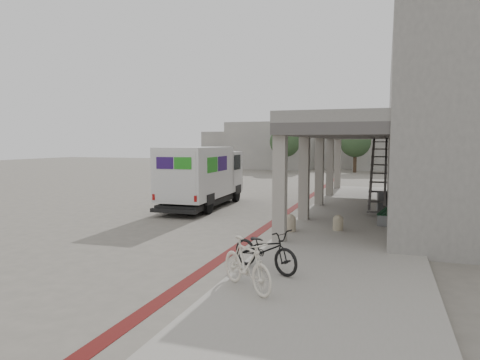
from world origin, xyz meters
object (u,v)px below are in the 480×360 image
at_px(fedex_truck, 203,175).
at_px(bench, 387,214).
at_px(bicycle_cream, 247,264).
at_px(utility_cabinet, 382,202).
at_px(bicycle_black, 265,249).

xyz_separation_m(fedex_truck, bench, (8.39, -2.00, -1.10)).
bearing_deg(bicycle_cream, utility_cabinet, 27.21).
height_order(bicycle_black, bicycle_cream, bicycle_cream).
xyz_separation_m(fedex_truck, bicycle_black, (5.69, -9.27, -0.92)).
bearing_deg(bicycle_cream, fedex_truck, 67.91).
bearing_deg(bench, utility_cabinet, 103.63).
relative_size(bicycle_black, bicycle_cream, 1.09).
bearing_deg(utility_cabinet, bench, -92.89).
bearing_deg(bench, bicycle_black, -101.30).
xyz_separation_m(fedex_truck, bicycle_cream, (5.69, -10.65, -0.90)).
bearing_deg(bench, fedex_truck, 175.66).
height_order(fedex_truck, bicycle_black, fedex_truck).
bearing_deg(bicycle_black, utility_cabinet, 12.15).
bearing_deg(bicycle_cream, bicycle_black, 39.83).
distance_m(bench, bicycle_cream, 9.07).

